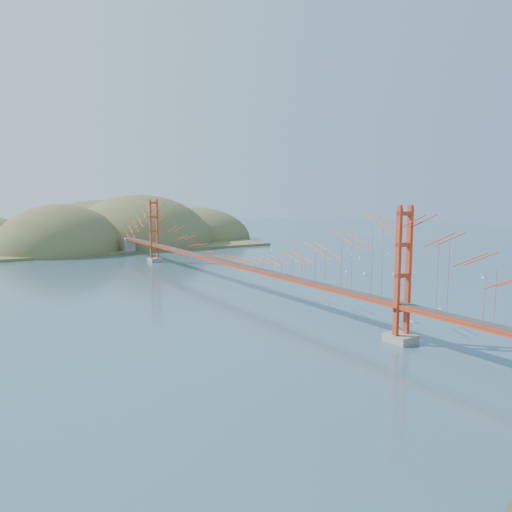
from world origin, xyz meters
TOP-DOWN VIEW (x-y plane):
  - ground at (0.00, 0.00)m, footprint 320.00×320.00m
  - bridge at (0.00, 0.18)m, footprint 2.20×94.40m
  - far_headlands at (2.21, 68.52)m, footprint 84.00×58.00m
  - sailboat_1 at (26.89, -4.05)m, footprint 0.56×0.56m
  - sailboat_17 at (45.57, 14.93)m, footprint 0.51×0.49m
  - sailboat_15 at (29.40, 34.83)m, footprint 0.48×0.57m
  - sailboat_2 at (22.39, -2.14)m, footprint 0.62×0.61m
  - sailboat_14 at (22.60, 2.19)m, footprint 0.47×0.53m
  - sailboat_4 at (25.44, 16.19)m, footprint 0.62×0.62m
  - sailboat_7 at (37.31, 17.19)m, footprint 0.64×0.64m
  - sailboat_16 at (20.09, 6.10)m, footprint 0.68×0.68m
  - sailboat_9 at (38.66, 25.12)m, footprint 0.58×0.58m
  - sailboat_10 at (6.18, -25.79)m, footprint 0.52×0.52m
  - sailboat_5 at (36.10, -13.31)m, footprint 0.46×0.53m
  - sailboat_8 at (34.63, 12.01)m, footprint 0.62×0.59m
  - sailboat_3 at (18.06, 21.74)m, footprint 0.64×0.64m
  - sailboat_6 at (12.99, -23.71)m, footprint 0.57×0.57m

SIDE VIEW (x-z plane):
  - ground at x=0.00m, z-range 0.00..0.00m
  - far_headlands at x=2.21m, z-range -12.50..12.50m
  - sailboat_17 at x=45.57m, z-range -0.15..0.42m
  - sailboat_10 at x=6.18m, z-range -0.15..0.42m
  - sailboat_14 at x=22.60m, z-range -0.16..0.44m
  - sailboat_6 at x=12.99m, z-range -0.16..0.44m
  - sailboat_9 at x=38.66m, z-range -0.16..0.45m
  - sailboat_5 at x=36.10m, z-range -0.16..0.45m
  - sailboat_1 at x=26.89m, z-range -0.17..0.46m
  - sailboat_4 at x=25.44m, z-range -0.18..0.47m
  - sailboat_15 at x=29.40m, z-range -0.18..0.47m
  - sailboat_3 at x=18.06m, z-range -0.19..0.49m
  - sailboat_7 at x=37.31m, z-range -0.19..0.49m
  - sailboat_2 at x=22.39m, z-range -0.20..0.50m
  - sailboat_8 at x=34.63m, z-range -0.20..0.50m
  - sailboat_16 at x=20.09m, z-range -0.20..0.51m
  - bridge at x=0.00m, z-range 1.01..13.01m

